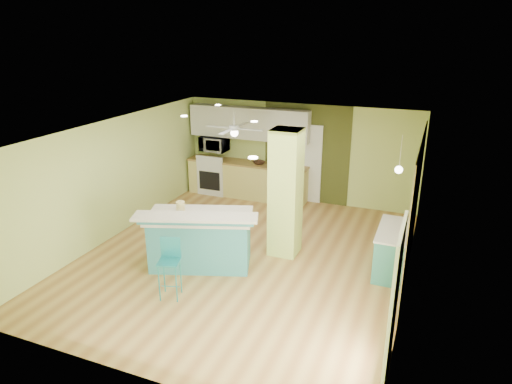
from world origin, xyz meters
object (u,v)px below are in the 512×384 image
(bar_stool, at_px, (170,258))
(fruit_bowl, at_px, (259,163))
(canister, at_px, (180,206))
(side_counter, at_px, (392,250))
(peninsula, at_px, (200,238))

(bar_stool, height_order, fruit_bowl, bar_stool)
(bar_stool, relative_size, canister, 5.57)
(fruit_bowl, relative_size, canister, 1.64)
(side_counter, distance_m, fruit_bowl, 4.55)
(peninsula, distance_m, side_counter, 3.53)
(bar_stool, xyz_separation_m, canister, (-0.47, 1.17, 0.42))
(peninsula, xyz_separation_m, bar_stool, (0.05, -1.12, 0.15))
(canister, bearing_deg, bar_stool, -68.08)
(peninsula, bearing_deg, side_counter, -1.18)
(side_counter, xyz_separation_m, fruit_bowl, (-3.66, 2.65, 0.56))
(side_counter, height_order, fruit_bowl, fruit_bowl)
(peninsula, xyz_separation_m, side_counter, (3.35, 1.09, -0.12))
(bar_stool, height_order, side_counter, bar_stool)
(bar_stool, bearing_deg, fruit_bowl, 77.72)
(side_counter, bearing_deg, bar_stool, -146.19)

